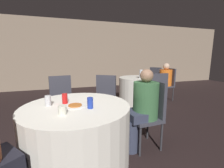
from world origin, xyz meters
TOP-DOWN VIEW (x-y plane):
  - ground_plane at (0.00, 0.00)m, footprint 16.00×16.00m
  - wall_back at (0.00, 4.90)m, footprint 16.00×0.06m
  - table_near at (0.11, 0.09)m, footprint 1.26×1.26m
  - table_far at (1.99, 2.07)m, footprint 1.14×1.14m
  - chair_near_north at (-0.07, 1.12)m, footprint 0.46×0.47m
  - chair_near_northeast at (0.69, 0.96)m, footprint 0.55×0.55m
  - chair_near_east at (1.16, 0.14)m, footprint 0.42×0.42m
  - chair_far_northeast at (2.82, 2.61)m, footprint 0.55×0.55m
  - chair_far_east at (2.98, 2.12)m, footprint 0.42×0.42m
  - chair_far_south at (1.89, 1.08)m, footprint 0.44×0.44m
  - person_orange_shirt at (2.82, 2.11)m, footprint 0.52×0.36m
  - person_green_jacket at (0.99, 0.13)m, footprint 0.51×0.35m
  - pizza_plate_near at (0.09, 0.06)m, footprint 0.25×0.25m
  - soda_can_silver at (-0.20, 0.17)m, footprint 0.07×0.07m
  - soda_can_red at (-0.02, 0.21)m, footprint 0.07×0.07m
  - soda_can_blue at (0.25, -0.06)m, footprint 0.07×0.07m
  - cup_near at (-0.04, -0.16)m, footprint 0.08×0.08m
  - bottle_far at (1.94, 1.90)m, footprint 0.09×0.09m

SIDE VIEW (x-z plane):
  - ground_plane at x=0.00m, z-range 0.00..0.00m
  - table_near at x=0.11m, z-range 0.00..0.74m
  - table_far at x=1.99m, z-range 0.00..0.74m
  - chair_near_north at x=-0.07m, z-range 0.08..1.05m
  - chair_near_northeast at x=0.69m, z-range 0.08..1.05m
  - chair_near_east at x=1.16m, z-range 0.08..1.05m
  - chair_far_northeast at x=2.82m, z-range 0.08..1.05m
  - chair_far_east at x=2.98m, z-range 0.08..1.05m
  - chair_far_south at x=1.89m, z-range 0.08..1.05m
  - person_orange_shirt at x=2.82m, z-range 0.02..1.15m
  - person_green_jacket at x=0.99m, z-range 0.01..1.16m
  - pizza_plate_near at x=0.09m, z-range 0.74..0.76m
  - cup_near at x=-0.04m, z-range 0.74..0.83m
  - soda_can_silver at x=-0.20m, z-range 0.74..0.86m
  - soda_can_red at x=-0.02m, z-range 0.74..0.86m
  - soda_can_blue at x=0.25m, z-range 0.74..0.86m
  - bottle_far at x=1.94m, z-range 0.74..0.97m
  - wall_back at x=0.00m, z-range 0.00..2.80m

